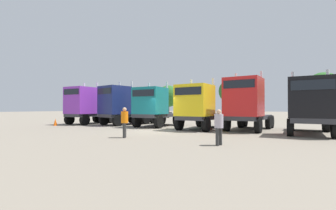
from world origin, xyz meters
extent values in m
plane|color=gray|center=(0.00, 0.00, 0.00)|extent=(200.00, 200.00, 0.00)
cube|color=#333338|center=(-10.19, 3.51, 0.95)|extent=(2.38, 6.10, 0.30)
cube|color=purple|center=(-10.14, 1.64, 2.45)|extent=(2.47, 2.38, 2.69)
cube|color=black|center=(-10.10, 0.47, 3.27)|extent=(2.10, 0.10, 0.55)
cylinder|color=silver|center=(-9.23, 2.98, 2.75)|extent=(0.19, 0.19, 3.29)
cylinder|color=silver|center=(-11.13, 2.92, 2.75)|extent=(0.19, 0.19, 3.29)
cylinder|color=#333338|center=(-10.23, 4.83, 1.16)|extent=(1.13, 1.13, 0.12)
cylinder|color=black|center=(-9.02, 1.22, 0.52)|extent=(0.38, 1.06, 1.05)
cylinder|color=black|center=(-11.22, 1.15, 0.52)|extent=(0.38, 1.06, 1.05)
cylinder|color=black|center=(-9.13, 4.96, 0.52)|extent=(0.38, 1.06, 1.05)
cylinder|color=black|center=(-11.33, 4.89, 0.52)|extent=(0.38, 1.06, 1.05)
cylinder|color=black|center=(-9.17, 6.06, 0.52)|extent=(0.38, 1.06, 1.05)
cylinder|color=black|center=(-11.37, 5.99, 0.52)|extent=(0.38, 1.06, 1.05)
cube|color=#333338|center=(-6.07, 4.33, 0.94)|extent=(3.28, 6.22, 0.30)
cube|color=navy|center=(-6.41, 2.57, 2.44)|extent=(2.80, 2.74, 2.69)
cube|color=black|center=(-6.63, 1.41, 3.26)|extent=(2.07, 0.44, 0.55)
cylinder|color=silver|center=(-5.23, 3.68, 2.74)|extent=(0.21, 0.21, 3.29)
cylinder|color=silver|center=(-7.09, 4.04, 2.74)|extent=(0.21, 0.21, 3.29)
cylinder|color=#333338|center=(-5.82, 5.61, 1.15)|extent=(1.29, 1.29, 0.12)
cylinder|color=black|center=(-5.42, 1.91, 0.52)|extent=(0.54, 1.09, 1.04)
cylinder|color=black|center=(-7.58, 2.32, 0.52)|extent=(0.54, 1.09, 1.04)
cylinder|color=black|center=(-4.73, 5.45, 0.52)|extent=(0.54, 1.09, 1.04)
cylinder|color=black|center=(-6.89, 5.87, 0.52)|extent=(0.54, 1.09, 1.04)
cylinder|color=black|center=(-4.52, 6.53, 0.52)|extent=(0.54, 1.09, 1.04)
cylinder|color=black|center=(-6.68, 6.95, 0.52)|extent=(0.54, 1.09, 1.04)
cube|color=#333338|center=(-2.17, 4.10, 1.01)|extent=(2.43, 5.87, 0.30)
cube|color=#14727A|center=(-2.09, 2.36, 2.31)|extent=(2.49, 2.39, 2.29)
cube|color=black|center=(-2.05, 1.19, 2.92)|extent=(2.10, 0.13, 0.55)
cylinder|color=silver|center=(-1.20, 3.69, 2.61)|extent=(0.19, 0.19, 2.89)
cylinder|color=silver|center=(-3.10, 3.61, 2.61)|extent=(0.19, 0.19, 2.89)
cylinder|color=#333338|center=(-2.22, 5.37, 1.22)|extent=(1.14, 1.14, 0.12)
cylinder|color=black|center=(-0.98, 1.96, 0.56)|extent=(0.40, 1.13, 1.11)
cylinder|color=black|center=(-3.18, 1.87, 0.56)|extent=(0.40, 1.13, 1.11)
cylinder|color=black|center=(-1.12, 5.43, 0.56)|extent=(0.40, 1.13, 1.11)
cylinder|color=black|center=(-3.32, 5.34, 0.56)|extent=(0.40, 1.13, 1.11)
cylinder|color=black|center=(-1.16, 6.53, 0.56)|extent=(0.40, 1.13, 1.11)
cylinder|color=black|center=(-3.36, 6.44, 0.56)|extent=(0.40, 1.13, 1.11)
cube|color=#333338|center=(2.39, 3.70, 0.94)|extent=(2.46, 6.18, 0.30)
cube|color=yellow|center=(2.31, 1.82, 2.26)|extent=(2.50, 2.41, 2.33)
cube|color=black|center=(2.26, 0.64, 2.90)|extent=(2.10, 0.13, 0.55)
cylinder|color=silver|center=(3.31, 3.08, 2.56)|extent=(0.19, 0.19, 2.93)
cylinder|color=silver|center=(1.41, 3.16, 2.56)|extent=(0.19, 0.19, 2.93)
cylinder|color=#333338|center=(2.44, 5.04, 1.15)|extent=(1.15, 1.15, 0.12)
cylinder|color=black|center=(3.39, 1.31, 0.52)|extent=(0.39, 1.05, 1.04)
cylinder|color=black|center=(1.19, 1.41, 0.52)|extent=(0.39, 1.05, 1.04)
cylinder|color=black|center=(3.55, 5.10, 0.52)|extent=(0.39, 1.05, 1.04)
cylinder|color=black|center=(1.35, 5.19, 0.52)|extent=(0.39, 1.05, 1.04)
cylinder|color=black|center=(3.59, 6.20, 0.52)|extent=(0.39, 1.05, 1.04)
cylinder|color=black|center=(1.40, 6.29, 0.52)|extent=(0.39, 1.05, 1.04)
cube|color=#333338|center=(5.80, 4.55, 0.96)|extent=(2.60, 6.05, 0.30)
cube|color=red|center=(5.68, 2.76, 2.47)|extent=(2.55, 2.48, 2.73)
cube|color=black|center=(5.60, 1.58, 3.31)|extent=(2.10, 0.18, 0.55)
cylinder|color=silver|center=(6.72, 4.01, 2.77)|extent=(0.19, 0.19, 3.33)
cylinder|color=silver|center=(4.82, 4.14, 2.77)|extent=(0.19, 0.19, 3.33)
cylinder|color=#333338|center=(5.89, 5.85, 1.17)|extent=(1.17, 1.17, 0.12)
cylinder|color=black|center=(6.75, 2.23, 0.53)|extent=(0.42, 1.08, 1.06)
cylinder|color=black|center=(4.55, 2.38, 0.53)|extent=(0.42, 1.08, 1.06)
cylinder|color=black|center=(6.99, 5.83, 0.53)|extent=(0.42, 1.08, 1.06)
cylinder|color=black|center=(4.80, 5.98, 0.53)|extent=(0.42, 1.08, 1.06)
cylinder|color=black|center=(7.07, 6.93, 0.53)|extent=(0.42, 1.08, 1.06)
cylinder|color=black|center=(4.87, 7.08, 0.53)|extent=(0.42, 1.08, 1.06)
cube|color=#333338|center=(9.74, 3.88, 0.96)|extent=(2.27, 6.34, 0.30)
cube|color=black|center=(9.77, 1.84, 2.30)|extent=(2.42, 2.26, 2.39)
cube|color=black|center=(9.78, 0.70, 2.97)|extent=(2.10, 0.06, 0.55)
cylinder|color=silver|center=(10.70, 3.11, 2.60)|extent=(0.18, 0.18, 2.99)
cylinder|color=silver|center=(8.80, 3.09, 2.60)|extent=(0.18, 0.18, 2.99)
cylinder|color=#333338|center=(9.73, 5.27, 1.17)|extent=(1.11, 1.11, 0.12)
cylinder|color=black|center=(10.87, 1.43, 0.53)|extent=(0.36, 1.06, 1.06)
cylinder|color=black|center=(8.67, 1.41, 0.53)|extent=(0.36, 1.06, 1.06)
cylinder|color=black|center=(10.83, 5.45, 0.53)|extent=(0.36, 1.06, 1.06)
cylinder|color=black|center=(8.63, 5.42, 0.53)|extent=(0.36, 1.06, 1.06)
cylinder|color=black|center=(10.82, 6.55, 0.53)|extent=(0.36, 1.06, 1.06)
cylinder|color=black|center=(8.62, 6.52, 0.53)|extent=(0.36, 1.06, 1.06)
cylinder|color=#2E2E2E|center=(0.58, -4.20, 0.42)|extent=(0.22, 0.22, 0.84)
cylinder|color=#2E2E2E|center=(0.43, -3.96, 0.42)|extent=(0.22, 0.22, 0.84)
cylinder|color=orange|center=(0.50, -4.08, 1.17)|extent=(0.55, 0.55, 0.66)
sphere|color=tan|center=(0.50, -4.08, 1.61)|extent=(0.23, 0.23, 0.23)
cylinder|color=#313131|center=(5.96, -4.19, 0.39)|extent=(0.19, 0.19, 0.79)
cylinder|color=#313131|center=(6.02, -3.92, 0.39)|extent=(0.19, 0.19, 0.79)
cylinder|color=#AFA3B1|center=(5.99, -4.06, 1.10)|extent=(0.47, 0.47, 0.63)
sphere|color=tan|center=(5.99, -4.06, 1.52)|extent=(0.21, 0.21, 0.21)
cone|color=#F2590C|center=(-11.15, -0.45, 0.33)|extent=(0.36, 0.36, 0.65)
cylinder|color=#4C3823|center=(-10.50, 20.24, 1.12)|extent=(0.36, 0.36, 2.23)
sphere|color=#286023|center=(-10.50, 20.24, 3.72)|extent=(3.71, 3.71, 3.71)
cylinder|color=#4C3823|center=(-0.60, 23.62, 1.44)|extent=(0.36, 0.36, 2.87)
sphere|color=#286023|center=(-0.60, 23.62, 4.45)|extent=(3.95, 3.95, 3.95)
cylinder|color=#4C3823|center=(11.80, 20.82, 1.27)|extent=(0.36, 0.36, 2.55)
sphere|color=#286023|center=(11.80, 20.82, 4.18)|extent=(4.08, 4.08, 4.08)
camera|label=1|loc=(9.16, -14.24, 1.70)|focal=24.64mm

